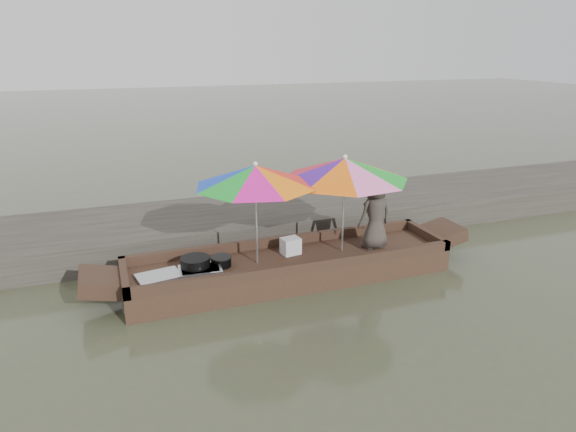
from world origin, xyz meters
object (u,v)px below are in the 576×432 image
object	(u,v)px
charcoal_grill	(221,262)
umbrella_bow	(256,214)
umbrella_stern	(343,204)
boat_hull	(290,268)
cooking_pot	(195,265)
vendor	(375,214)
tray_crayfish	(200,271)
tray_scallop	(159,277)
supply_bag	(291,246)

from	to	relation	value
charcoal_grill	umbrella_bow	bearing A→B (deg)	-6.35
charcoal_grill	umbrella_stern	xyz separation A→B (m)	(1.95, -0.06, 0.71)
boat_hull	cooking_pot	size ratio (longest dim) A/B	11.74
cooking_pot	vendor	distance (m)	2.92
tray_crayfish	umbrella_bow	size ratio (longest dim) A/B	0.33
tray_crayfish	umbrella_bow	xyz separation A→B (m)	(0.88, 0.11, 0.73)
tray_scallop	umbrella_stern	size ratio (longest dim) A/B	0.30
charcoal_grill	vendor	xyz separation A→B (m)	(2.49, -0.12, 0.50)
supply_bag	vendor	distance (m)	1.44
tray_crayfish	tray_scallop	distance (m)	0.58
cooking_pot	charcoal_grill	world-z (taller)	cooking_pot
vendor	umbrella_bow	distance (m)	1.96
umbrella_stern	supply_bag	bearing A→B (deg)	169.01
tray_scallop	charcoal_grill	world-z (taller)	charcoal_grill
supply_bag	umbrella_stern	world-z (taller)	umbrella_stern
umbrella_stern	tray_scallop	bearing A→B (deg)	-178.63
tray_scallop	umbrella_bow	distance (m)	1.64
cooking_pot	boat_hull	bearing A→B (deg)	0.46
cooking_pot	vendor	world-z (taller)	vendor
boat_hull	charcoal_grill	distance (m)	1.10
tray_crayfish	charcoal_grill	size ratio (longest dim) A/B	2.01
tray_scallop	supply_bag	bearing A→B (deg)	6.29
cooking_pot	supply_bag	distance (m)	1.54
tray_crayfish	vendor	xyz separation A→B (m)	(2.83, 0.05, 0.53)
tray_scallop	umbrella_bow	world-z (taller)	umbrella_bow
tray_scallop	supply_bag	size ratio (longest dim) A/B	2.13
tray_scallop	cooking_pot	bearing A→B (deg)	6.14
supply_bag	charcoal_grill	bearing A→B (deg)	-175.05
boat_hull	tray_crayfish	bearing A→B (deg)	-175.68
boat_hull	tray_scallop	xyz separation A→B (m)	(-1.99, -0.07, 0.21)
boat_hull	supply_bag	size ratio (longest dim) A/B	17.86
tray_crayfish	vendor	bearing A→B (deg)	0.99
tray_scallop	vendor	world-z (taller)	vendor
vendor	umbrella_bow	world-z (taller)	umbrella_bow
tray_crayfish	tray_scallop	bearing A→B (deg)	176.19
boat_hull	umbrella_bow	world-z (taller)	umbrella_bow
cooking_pot	supply_bag	world-z (taller)	supply_bag
vendor	charcoal_grill	bearing A→B (deg)	-7.95
umbrella_stern	cooking_pot	bearing A→B (deg)	-179.71
boat_hull	tray_scallop	bearing A→B (deg)	-178.03
charcoal_grill	vendor	size ratio (longest dim) A/B	0.26
umbrella_bow	supply_bag	bearing A→B (deg)	14.88
tray_crayfish	umbrella_bow	distance (m)	1.15
boat_hull	umbrella_stern	distance (m)	1.29
supply_bag	vendor	xyz separation A→B (m)	(1.35, -0.22, 0.44)
tray_scallop	umbrella_bow	size ratio (longest dim) A/B	0.33
umbrella_stern	umbrella_bow	bearing A→B (deg)	180.00
cooking_pot	vendor	xyz separation A→B (m)	(2.88, -0.05, 0.46)
tray_crayfish	charcoal_grill	distance (m)	0.38
cooking_pot	umbrella_stern	world-z (taller)	umbrella_stern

